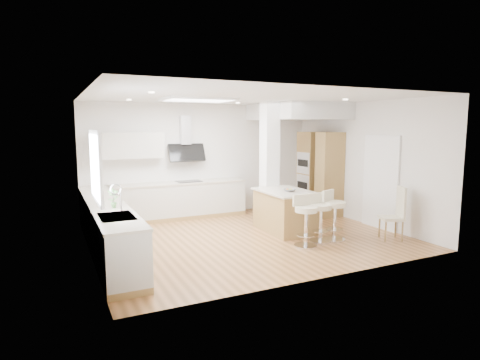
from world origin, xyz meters
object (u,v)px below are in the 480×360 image
bar_stool_a (305,218)px  dining_chair (396,211)px  bar_stool_b (320,215)px  bar_stool_c (334,212)px  peninsula (285,211)px

bar_stool_a → dining_chair: (1.89, -0.40, 0.03)m
bar_stool_b → dining_chair: 1.55m
bar_stool_a → bar_stool_b: 0.46m
bar_stool_c → dining_chair: bearing=-45.5°
bar_stool_a → bar_stool_b: bearing=18.4°
bar_stool_a → bar_stool_c: bar_stool_c is taller
dining_chair → bar_stool_a: bearing=-167.5°
bar_stool_a → bar_stool_c: size_ratio=0.98×
peninsula → dining_chair: (1.63, -1.52, 0.12)m
peninsula → bar_stool_b: size_ratio=1.55×
bar_stool_a → bar_stool_c: 0.76m
peninsula → bar_stool_b: peninsula is taller
dining_chair → bar_stool_c: bearing=-179.7°
peninsula → bar_stool_c: bearing=-63.1°
peninsula → bar_stool_c: 1.12m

